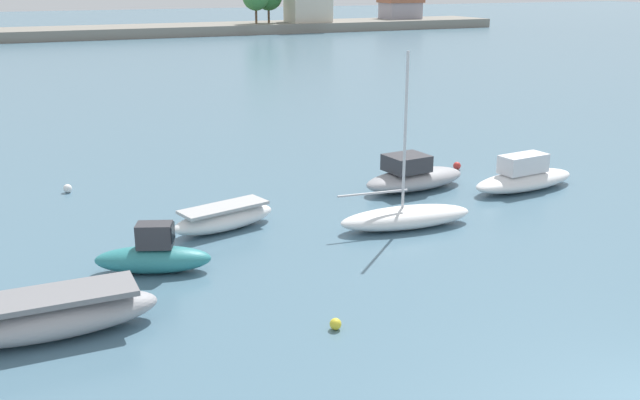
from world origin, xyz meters
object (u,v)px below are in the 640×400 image
(moored_boat_2, at_px, (224,218))
(mooring_buoy_3, at_px, (335,324))
(mooring_buoy_0, at_px, (68,188))
(mooring_buoy_2, at_px, (457,166))
(moored_boat_4, at_px, (413,176))
(moored_boat_1, at_px, (153,256))
(moored_boat_0, at_px, (49,316))
(moored_boat_5, at_px, (524,177))
(moored_boat_3, at_px, (406,217))

(moored_boat_2, relative_size, mooring_buoy_3, 13.69)
(mooring_buoy_0, distance_m, mooring_buoy_2, 17.42)
(moored_boat_4, xyz_separation_m, mooring_buoy_2, (3.61, 1.99, -0.39))
(moored_boat_1, distance_m, moored_boat_2, 4.22)
(moored_boat_4, relative_size, mooring_buoy_0, 13.78)
(moored_boat_4, xyz_separation_m, mooring_buoy_0, (-13.45, 5.55, -0.39))
(moored_boat_0, xyz_separation_m, moored_boat_2, (6.34, 5.92, -0.12))
(moored_boat_4, relative_size, mooring_buoy_2, 13.59)
(moored_boat_5, xyz_separation_m, mooring_buoy_2, (-0.67, 3.93, -0.35))
(moored_boat_0, height_order, mooring_buoy_3, moored_boat_0)
(moored_boat_3, relative_size, mooring_buoy_0, 17.50)
(mooring_buoy_3, bearing_deg, moored_boat_3, 46.80)
(mooring_buoy_3, bearing_deg, mooring_buoy_2, 45.12)
(moored_boat_5, bearing_deg, moored_boat_0, -169.80)
(moored_boat_1, xyz_separation_m, mooring_buoy_3, (3.44, -5.70, -0.37))
(mooring_buoy_0, relative_size, mooring_buoy_3, 1.17)
(mooring_buoy_2, bearing_deg, moored_boat_0, -153.12)
(mooring_buoy_2, bearing_deg, mooring_buoy_3, -134.88)
(moored_boat_1, bearing_deg, mooring_buoy_2, 44.04)
(moored_boat_0, xyz_separation_m, mooring_buoy_0, (1.72, 13.07, -0.37))
(moored_boat_3, distance_m, mooring_buoy_2, 8.84)
(moored_boat_1, relative_size, mooring_buoy_0, 10.30)
(moored_boat_3, relative_size, mooring_buoy_3, 20.48)
(moored_boat_4, distance_m, moored_boat_5, 4.69)
(moored_boat_3, bearing_deg, mooring_buoy_0, 143.74)
(moored_boat_2, bearing_deg, mooring_buoy_0, 108.54)
(moored_boat_1, bearing_deg, moored_boat_5, 30.33)
(moored_boat_4, xyz_separation_m, moored_boat_5, (4.28, -1.94, -0.05))
(moored_boat_1, relative_size, moored_boat_5, 0.69)
(moored_boat_4, bearing_deg, mooring_buoy_3, -135.62)
(moored_boat_0, xyz_separation_m, mooring_buoy_3, (6.68, -2.63, -0.39))
(moored_boat_0, bearing_deg, moored_boat_1, 43.19)
(moored_boat_0, distance_m, mooring_buoy_3, 7.19)
(moored_boat_0, height_order, mooring_buoy_2, moored_boat_0)
(moored_boat_2, relative_size, moored_boat_3, 0.67)
(moored_boat_3, distance_m, moored_boat_4, 4.96)
(moored_boat_3, xyz_separation_m, moored_boat_5, (7.08, 2.16, 0.11))
(moored_boat_5, distance_m, mooring_buoy_0, 19.24)
(moored_boat_2, relative_size, moored_boat_4, 0.85)
(moored_boat_0, height_order, moored_boat_2, moored_boat_0)
(mooring_buoy_0, bearing_deg, moored_boat_4, -22.41)
(moored_boat_5, bearing_deg, mooring_buoy_0, 151.28)
(mooring_buoy_0, bearing_deg, moored_boat_2, -57.13)
(moored_boat_2, bearing_deg, moored_boat_0, -151.31)
(moored_boat_3, bearing_deg, moored_boat_0, -158.60)
(moored_boat_1, distance_m, mooring_buoy_2, 16.83)
(mooring_buoy_3, bearing_deg, moored_boat_4, 50.09)
(moored_boat_0, height_order, moored_boat_4, moored_boat_4)
(moored_boat_1, relative_size, moored_boat_4, 0.75)
(moored_boat_0, distance_m, mooring_buoy_0, 13.19)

